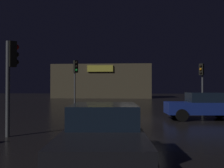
{
  "coord_description": "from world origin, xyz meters",
  "views": [
    {
      "loc": [
        -0.68,
        -14.16,
        1.9
      ],
      "look_at": [
        -1.92,
        2.85,
        2.13
      ],
      "focal_mm": 39.4,
      "sensor_mm": 36.0,
      "label": 1
    }
  ],
  "objects": [
    {
      "name": "traffic_signal_opposite",
      "position": [
        -5.19,
        5.94,
        3.03
      ],
      "size": [
        0.41,
        0.43,
        4.14
      ],
      "color": "#595B60",
      "rests_on": "ground"
    },
    {
      "name": "traffic_signal_cross_right",
      "position": [
        5.09,
        6.06,
        2.77
      ],
      "size": [
        0.41,
        0.43,
        3.8
      ],
      "color": "#595B60",
      "rests_on": "ground"
    },
    {
      "name": "store_building",
      "position": [
        -5.72,
        31.35,
        2.97
      ],
      "size": [
        17.4,
        8.13,
        5.94
      ],
      "color": "brown",
      "rests_on": "ground"
    },
    {
      "name": "ground_plane",
      "position": [
        0.0,
        0.0,
        0.0
      ],
      "size": [
        120.0,
        120.0,
        0.0
      ],
      "primitive_type": "plane",
      "color": "black"
    },
    {
      "name": "car_far",
      "position": [
        -1.31,
        -8.3,
        0.76
      ],
      "size": [
        2.25,
        4.43,
        1.48
      ],
      "color": "black",
      "rests_on": "ground"
    },
    {
      "name": "traffic_signal_cross_left",
      "position": [
        -5.3,
        -4.96,
        2.57
      ],
      "size": [
        0.42,
        0.42,
        3.69
      ],
      "color": "#595B60",
      "rests_on": "ground"
    },
    {
      "name": "car_near",
      "position": [
        3.58,
        0.65,
        0.82
      ],
      "size": [
        4.24,
        2.06,
        1.59
      ],
      "color": "navy",
      "rests_on": "ground"
    }
  ]
}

